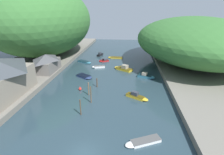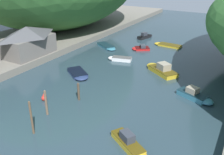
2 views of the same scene
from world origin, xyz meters
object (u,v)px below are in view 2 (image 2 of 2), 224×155
boat_far_upstream (161,69)px  boat_moored_right (79,74)px  boat_red_skiff (107,47)px  boat_open_rowboat (196,96)px  boat_cabin_cruiser (167,45)px  boat_yellow_tender (141,48)px  boathouse_shed (28,40)px  boat_near_quay (119,59)px  boat_far_right_bank (131,145)px  boat_small_dinghy (146,36)px  channel_buoy_near (44,98)px

boat_far_upstream → boat_moored_right: bearing=161.4°
boat_red_skiff → boat_open_rowboat: (20.98, -13.04, 0.21)m
boat_cabin_cruiser → boat_moored_right: bearing=168.2°
boat_far_upstream → boat_yellow_tender: bearing=73.9°
boat_moored_right → boat_yellow_tender: boat_yellow_tender is taller
boat_cabin_cruiser → boat_open_rowboat: 23.21m
boathouse_shed → boat_yellow_tender: 21.71m
boat_cabin_cruiser → boat_near_quay: 13.73m
boat_red_skiff → boat_moored_right: bearing=46.2°
boat_far_upstream → boat_moored_right: size_ratio=1.22×
boat_far_right_bank → boat_near_quay: 23.70m
boat_small_dinghy → boat_near_quay: boat_small_dinghy is taller
boat_yellow_tender → channel_buoy_near: (-1.96, -25.36, 0.11)m
boat_far_upstream → boat_far_right_bank: bearing=-133.6°
boat_small_dinghy → boat_open_rowboat: boat_small_dinghy is taller
boat_small_dinghy → boat_red_skiff: size_ratio=0.80×
boat_cabin_cruiser → channel_buoy_near: (-5.76, -30.48, 0.20)m
boat_cabin_cruiser → boat_red_skiff: size_ratio=1.01×
boat_small_dinghy → boat_moored_right: size_ratio=0.90×
boat_open_rowboat → boathouse_shed: bearing=-66.5°
boat_red_skiff → boat_near_quay: (5.72, -5.44, 0.09)m
boat_far_right_bank → boat_yellow_tender: (-11.52, 28.14, -0.14)m
boat_open_rowboat → channel_buoy_near: size_ratio=5.02×
boathouse_shed → boat_near_quay: 16.18m
boat_far_right_bank → boat_far_upstream: size_ratio=0.79×
boat_near_quay → boat_open_rowboat: 17.05m
boat_far_right_bank → boat_near_quay: size_ratio=1.13×
boat_red_skiff → boat_near_quay: 7.89m
boat_far_right_bank → boat_open_rowboat: bearing=-162.5°
boat_moored_right → boat_open_rowboat: (17.36, 1.58, 0.16)m
boat_far_upstream → boat_moored_right: (-10.41, -7.77, -0.24)m
boat_far_upstream → boat_cabin_cruiser: (-3.78, 14.39, -0.34)m
boat_moored_right → boat_near_quay: bearing=-158.0°
boat_open_rowboat → channel_buoy_near: bearing=-36.5°
boat_near_quay → boat_small_dinghy: bearing=-8.6°
channel_buoy_near → boat_yellow_tender: bearing=85.6°
boat_small_dinghy → boat_moored_right: bearing=-74.2°
boat_far_right_bank → boat_open_rowboat: 13.05m
boat_moored_right → boat_open_rowboat: 17.44m
boat_small_dinghy → boat_yellow_tender: bearing=-57.1°
boat_cabin_cruiser → boat_red_skiff: (-10.24, -7.53, 0.05)m
boat_far_upstream → boat_yellow_tender: boat_far_upstream is taller
boat_open_rowboat → boat_cabin_cruiser: bearing=-129.9°
boat_red_skiff → boat_cabin_cruiser: bearing=158.6°
boat_red_skiff → boat_yellow_tender: (6.44, 2.41, 0.04)m
boat_far_upstream → boat_red_skiff: boat_far_upstream is taller
boathouse_shed → boat_yellow_tender: (14.27, 15.98, -3.49)m
boathouse_shed → boat_far_right_bank: 28.71m
boat_far_right_bank → channel_buoy_near: (-13.48, 2.78, -0.04)m
boat_near_quay → channel_buoy_near: (-1.24, -17.52, 0.06)m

